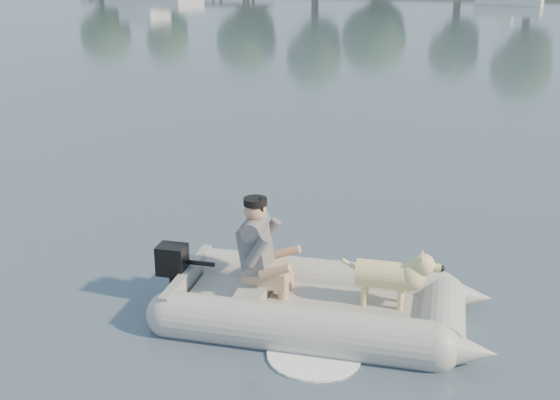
% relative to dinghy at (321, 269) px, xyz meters
% --- Properties ---
extents(water, '(160.00, 160.00, 0.00)m').
position_rel_dinghy_xyz_m(water, '(-0.79, -0.23, -0.60)').
color(water, slate).
rests_on(water, ground).
extents(dinghy, '(4.76, 3.28, 1.39)m').
position_rel_dinghy_xyz_m(dinghy, '(0.00, 0.00, 0.00)').
color(dinghy, '#A2A19C').
rests_on(dinghy, water).
extents(man, '(0.77, 0.68, 1.08)m').
position_rel_dinghy_xyz_m(man, '(-0.71, -0.00, 0.19)').
color(man, '#5D5D61').
rests_on(man, dinghy).
extents(dog, '(0.96, 0.40, 0.63)m').
position_rel_dinghy_xyz_m(dog, '(0.65, 0.10, -0.08)').
color(dog, '#D4C07A').
rests_on(dog, dinghy).
extents(outboard_motor, '(0.44, 0.32, 0.79)m').
position_rel_dinghy_xyz_m(outboard_motor, '(-1.67, -0.13, -0.28)').
color(outboard_motor, black).
rests_on(outboard_motor, dinghy).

